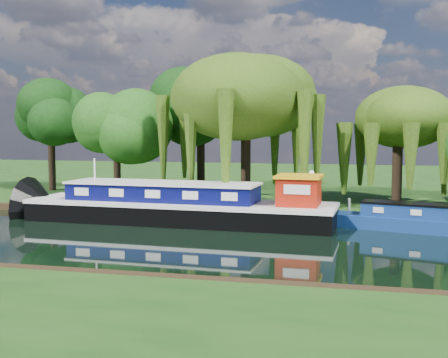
# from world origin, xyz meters

# --- Properties ---
(ground) EXTENTS (120.00, 120.00, 0.00)m
(ground) POSITION_xyz_m (0.00, 0.00, 0.00)
(ground) COLOR black
(far_bank) EXTENTS (120.00, 52.00, 0.45)m
(far_bank) POSITION_xyz_m (0.00, 34.00, 0.23)
(far_bank) COLOR #163C10
(far_bank) RESTS_ON ground
(dutch_barge) EXTENTS (19.41, 5.24, 4.06)m
(dutch_barge) POSITION_xyz_m (-7.08, 5.60, 1.01)
(dutch_barge) COLOR black
(dutch_barge) RESTS_ON ground
(narrowboat) EXTENTS (11.86, 4.84, 1.71)m
(narrowboat) POSITION_xyz_m (7.83, 5.53, 0.61)
(narrowboat) COLOR navy
(narrowboat) RESTS_ON ground
(red_dinghy) EXTENTS (4.00, 3.41, 0.70)m
(red_dinghy) POSITION_xyz_m (-7.34, 5.31, 0.00)
(red_dinghy) COLOR #9B1A0B
(red_dinghy) RESTS_ON ground
(willow_left) EXTENTS (8.44, 8.44, 10.12)m
(willow_left) POSITION_xyz_m (-4.34, 12.29, 7.80)
(willow_left) COLOR black
(willow_left) RESTS_ON far_bank
(willow_right) EXTENTS (6.17, 6.17, 7.52)m
(willow_right) POSITION_xyz_m (6.20, 13.95, 5.93)
(willow_right) COLOR black
(willow_right) RESTS_ON far_bank
(tree_far_left) EXTENTS (5.05, 5.05, 8.14)m
(tree_far_left) POSITION_xyz_m (-14.72, 13.25, 6.02)
(tree_far_left) COLOR black
(tree_far_left) RESTS_ON far_bank
(tree_far_back) EXTENTS (5.19, 5.19, 8.72)m
(tree_far_back) POSITION_xyz_m (-22.46, 16.90, 6.54)
(tree_far_back) COLOR black
(tree_far_back) RESTS_ON far_bank
(tree_far_mid) EXTENTS (5.88, 5.88, 9.62)m
(tree_far_mid) POSITION_xyz_m (-9.55, 18.98, 7.07)
(tree_far_mid) COLOR black
(tree_far_mid) RESTS_ON far_bank
(lamppost) EXTENTS (0.36, 0.36, 2.56)m
(lamppost) POSITION_xyz_m (0.50, 10.50, 2.42)
(lamppost) COLOR silver
(lamppost) RESTS_ON far_bank
(mooring_posts) EXTENTS (19.16, 0.16, 1.00)m
(mooring_posts) POSITION_xyz_m (-0.50, 8.40, 0.95)
(mooring_posts) COLOR silver
(mooring_posts) RESTS_ON far_bank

